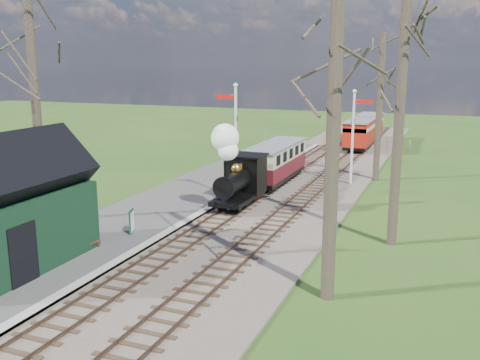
# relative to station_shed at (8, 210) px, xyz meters

# --- Properties ---
(ground) EXTENTS (140.00, 140.00, 0.00)m
(ground) POSITION_rel_station_shed_xyz_m (4.30, -4.00, -2.27)
(ground) COLOR #234D18
(ground) RESTS_ON ground
(distant_hills) EXTENTS (114.40, 48.00, 22.02)m
(distant_hills) POSITION_rel_station_shed_xyz_m (5.70, 60.38, -18.47)
(distant_hills) COLOR #385B23
(distant_hills) RESTS_ON ground
(ballast_bed) EXTENTS (8.00, 60.00, 0.10)m
(ballast_bed) POSITION_rel_station_shed_xyz_m (5.60, 18.00, -2.22)
(ballast_bed) COLOR brown
(ballast_bed) RESTS_ON ground
(track_near) EXTENTS (1.60, 60.00, 0.15)m
(track_near) POSITION_rel_station_shed_xyz_m (4.30, 18.00, -2.17)
(track_near) COLOR brown
(track_near) RESTS_ON ground
(track_far) EXTENTS (1.60, 60.00, 0.15)m
(track_far) POSITION_rel_station_shed_xyz_m (6.90, 18.00, -2.17)
(track_far) COLOR brown
(track_far) RESTS_ON ground
(platform) EXTENTS (5.00, 44.00, 0.20)m
(platform) POSITION_rel_station_shed_xyz_m (0.80, 10.00, -2.17)
(platform) COLOR #474442
(platform) RESTS_ON ground
(coping_strip) EXTENTS (0.40, 44.00, 0.21)m
(coping_strip) POSITION_rel_station_shed_xyz_m (3.10, 10.00, -2.16)
(coping_strip) COLOR #B2AD9E
(coping_strip) RESTS_ON ground
(station_shed) EXTENTS (3.25, 6.30, 4.78)m
(station_shed) POSITION_rel_station_shed_xyz_m (0.00, 0.00, 0.00)
(station_shed) COLOR black
(station_shed) RESTS_ON platform
(semaphore_near) EXTENTS (1.22, 0.24, 6.22)m
(semaphore_near) POSITION_rel_station_shed_xyz_m (3.53, 12.00, 1.35)
(semaphore_near) COLOR silver
(semaphore_near) RESTS_ON ground
(semaphore_far) EXTENTS (1.22, 0.24, 5.72)m
(semaphore_far) POSITION_rel_station_shed_xyz_m (8.67, 18.00, 1.08)
(semaphore_far) COLOR silver
(semaphore_far) RESTS_ON ground
(bare_trees) EXTENTS (15.51, 22.39, 12.00)m
(bare_trees) POSITION_rel_station_shed_xyz_m (5.63, 6.10, 2.94)
(bare_trees) COLOR #382D23
(bare_trees) RESTS_ON ground
(fence_line) EXTENTS (12.60, 0.08, 1.00)m
(fence_line) POSITION_rel_station_shed_xyz_m (4.60, 32.00, -1.72)
(fence_line) COLOR slate
(fence_line) RESTS_ON ground
(locomotive) EXTENTS (1.71, 3.98, 4.27)m
(locomotive) POSITION_rel_station_shed_xyz_m (4.29, 10.58, -0.29)
(locomotive) COLOR black
(locomotive) RESTS_ON ground
(coach) EXTENTS (1.99, 6.82, 2.09)m
(coach) POSITION_rel_station_shed_xyz_m (4.30, 16.64, -0.82)
(coach) COLOR black
(coach) RESTS_ON ground
(red_carriage_a) EXTENTS (1.97, 4.87, 2.07)m
(red_carriage_a) POSITION_rel_station_shed_xyz_m (6.90, 30.82, -0.83)
(red_carriage_a) COLOR black
(red_carriage_a) RESTS_ON ground
(red_carriage_b) EXTENTS (1.97, 4.87, 2.07)m
(red_carriage_b) POSITION_rel_station_shed_xyz_m (6.90, 36.32, -0.83)
(red_carriage_b) COLOR black
(red_carriage_b) RESTS_ON ground
(sign_board) EXTENTS (0.32, 0.66, 0.99)m
(sign_board) POSITION_rel_station_shed_xyz_m (1.78, 4.83, -1.57)
(sign_board) COLOR #0E452C
(sign_board) RESTS_ON platform
(bench) EXTENTS (0.70, 1.47, 0.81)m
(bench) POSITION_rel_station_shed_xyz_m (1.17, 2.28, -1.69)
(bench) COLOR #3F2716
(bench) RESTS_ON platform
(person) EXTENTS (0.36, 0.53, 1.45)m
(person) POSITION_rel_station_shed_xyz_m (1.14, 1.26, -1.34)
(person) COLOR black
(person) RESTS_ON platform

